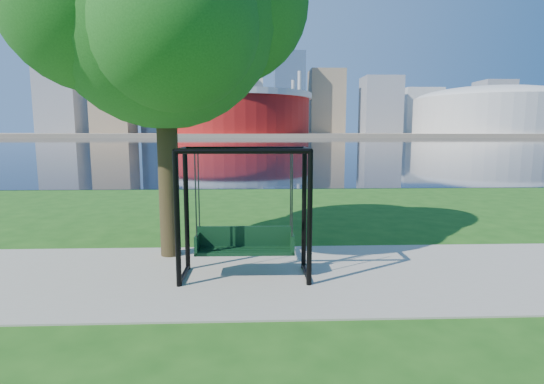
{
  "coord_description": "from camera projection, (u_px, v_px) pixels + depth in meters",
  "views": [
    {
      "loc": [
        -0.4,
        -8.33,
        2.73
      ],
      "look_at": [
        -0.07,
        0.0,
        1.56
      ],
      "focal_mm": 28.0,
      "sensor_mm": 36.0,
      "label": 1
    }
  ],
  "objects": [
    {
      "name": "skyline",
      "position": [
        249.0,
        88.0,
        319.45
      ],
      "size": [
        392.0,
        66.0,
        96.5
      ],
      "color": "gray",
      "rests_on": "far_bank"
    },
    {
      "name": "stadium",
      "position": [
        238.0,
        112.0,
        238.75
      ],
      "size": [
        83.0,
        83.0,
        32.0
      ],
      "color": "maroon",
      "rests_on": "far_bank"
    },
    {
      "name": "river",
      "position": [
        256.0,
        143.0,
        109.55
      ],
      "size": [
        900.0,
        180.0,
        0.02
      ],
      "primitive_type": "cube",
      "color": "black",
      "rests_on": "ground"
    },
    {
      "name": "ground",
      "position": [
        275.0,
        267.0,
        8.64
      ],
      "size": [
        900.0,
        900.0,
        0.0
      ],
      "primitive_type": "plane",
      "color": "#1E5114",
      "rests_on": "ground"
    },
    {
      "name": "path",
      "position": [
        277.0,
        275.0,
        8.14
      ],
      "size": [
        120.0,
        4.0,
        0.03
      ],
      "primitive_type": "cube",
      "color": "#9E937F",
      "rests_on": "ground"
    },
    {
      "name": "park_tree",
      "position": [
        161.0,
        5.0,
        8.76
      ],
      "size": [
        6.18,
        5.59,
        7.68
      ],
      "color": "#2E2614",
      "rests_on": "ground"
    },
    {
      "name": "far_bank",
      "position": [
        255.0,
        135.0,
        311.25
      ],
      "size": [
        900.0,
        228.0,
        2.0
      ],
      "primitive_type": "cube",
      "color": "#937F60",
      "rests_on": "ground"
    },
    {
      "name": "swing",
      "position": [
        245.0,
        216.0,
        7.88
      ],
      "size": [
        2.42,
        1.07,
        2.46
      ],
      "rotation": [
        0.0,
        0.0,
        -0.01
      ],
      "color": "black",
      "rests_on": "ground"
    },
    {
      "name": "arena",
      "position": [
        489.0,
        109.0,
        244.29
      ],
      "size": [
        84.0,
        84.0,
        26.56
      ],
      "color": "beige",
      "rests_on": "far_bank"
    }
  ]
}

